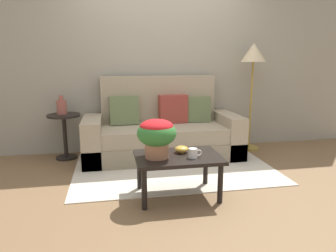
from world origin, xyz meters
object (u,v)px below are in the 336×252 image
potted_plant (157,134)px  table_vase (62,107)px  side_table (64,128)px  coffee_mug (194,153)px  couch (162,133)px  floor_lamp (253,61)px  snack_bowl (182,149)px  coffee_table (178,161)px

potted_plant → table_vase: 1.83m
side_table → coffee_mug: bearing=-48.2°
coffee_mug → couch: bearing=92.6°
couch → floor_lamp: (1.35, 0.11, 0.98)m
potted_plant → snack_bowl: bearing=21.8°
side_table → coffee_mug: size_ratio=4.81×
coffee_table → snack_bowl: snack_bowl is taller
potted_plant → snack_bowl: potted_plant is taller
couch → snack_bowl: bearing=-90.5°
floor_lamp → couch: bearing=-175.3°
floor_lamp → snack_bowl: size_ratio=11.37×
floor_lamp → coffee_mug: (-1.29, -1.52, -0.85)m
coffee_table → floor_lamp: size_ratio=0.53×
floor_lamp → potted_plant: size_ratio=4.21×
couch → coffee_table: (-0.07, -1.32, 0.03)m
couch → potted_plant: 1.41m
potted_plant → coffee_mug: 0.40m
couch → side_table: couch is taller
potted_plant → coffee_mug: bearing=-12.0°
side_table → coffee_mug: (1.38, -1.55, 0.04)m
coffee_mug → potted_plant: bearing=168.0°
couch → snack_bowl: 1.24m
floor_lamp → table_vase: size_ratio=6.22×
coffee_mug → floor_lamp: bearing=49.8°
floor_lamp → table_vase: (-2.69, 0.04, -0.59)m
coffee_table → side_table: bearing=130.7°
potted_plant → table_vase: (-1.06, 1.49, 0.07)m
snack_bowl → table_vase: (-1.33, 1.39, 0.26)m
couch → snack_bowl: size_ratio=15.38×
couch → table_vase: (-1.34, 0.15, 0.39)m
coffee_table → potted_plant: (-0.21, -0.02, 0.29)m
side_table → table_vase: 0.30m
coffee_mug → table_vase: size_ratio=0.51×
snack_bowl → floor_lamp: bearing=44.6°
coffee_mug → snack_bowl: (-0.08, 0.18, -0.01)m
coffee_table → coffee_mug: 0.19m
couch → side_table: (-1.32, 0.13, 0.10)m
coffee_mug → table_vase: table_vase is taller
floor_lamp → table_vase: floor_lamp is taller
table_vase → coffee_table: bearing=-49.2°
coffee_table → coffee_mug: coffee_mug is taller
side_table → potted_plant: 1.82m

